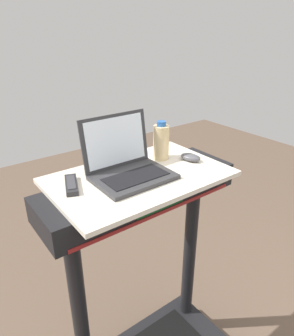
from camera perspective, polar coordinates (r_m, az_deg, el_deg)
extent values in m
cylinder|color=black|center=(1.56, -12.27, -24.39)|extent=(0.07, 0.07, 0.91)
cylinder|color=black|center=(1.84, 7.82, -14.92)|extent=(0.07, 0.07, 0.91)
cube|color=black|center=(1.36, -1.26, -4.07)|extent=(0.90, 0.28, 0.11)
cube|color=#0C3F19|center=(1.27, 2.55, -6.56)|extent=(0.24, 0.01, 0.06)
cube|color=maroon|center=(1.29, 2.48, -8.24)|extent=(0.81, 0.00, 0.02)
cube|color=beige|center=(1.33, -1.29, -1.62)|extent=(0.76, 0.48, 0.02)
cube|color=#2D2D30|center=(1.29, -2.50, -1.70)|extent=(0.32, 0.23, 0.02)
cube|color=black|center=(1.27, -2.07, -1.55)|extent=(0.26, 0.13, 0.00)
cube|color=#2D2D30|center=(1.34, -5.81, 4.97)|extent=(0.32, 0.04, 0.23)
cube|color=white|center=(1.34, -5.70, 4.95)|extent=(0.28, 0.03, 0.20)
ellipsoid|color=#4C4C51|center=(1.48, 7.96, 1.96)|extent=(0.08, 0.11, 0.03)
cylinder|color=beige|center=(1.47, 2.61, 4.69)|extent=(0.08, 0.08, 0.16)
cylinder|color=#2659A5|center=(1.44, 2.68, 8.13)|extent=(0.04, 0.04, 0.02)
cube|color=#232326|center=(1.26, -13.67, -3.00)|extent=(0.10, 0.17, 0.02)
cube|color=#333338|center=(1.26, -13.73, -2.53)|extent=(0.07, 0.12, 0.00)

